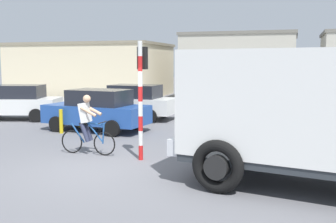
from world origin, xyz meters
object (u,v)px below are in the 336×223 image
object	(u,v)px
traffic_light_pole	(141,84)
car_red_near	(133,102)
truck_foreground	(312,109)
bollard_near	(61,121)
cyclist	(87,125)
pedestrian_near_kerb	(198,105)
bollard_far	(80,117)
car_white_mid	(97,110)
car_far_side	(16,102)

from	to	relation	value
traffic_light_pole	car_red_near	xyz separation A→B (m)	(-3.20, 7.16, -1.25)
truck_foreground	bollard_near	bearing A→B (deg)	154.52
cyclist	pedestrian_near_kerb	world-z (taller)	cyclist
truck_foreground	pedestrian_near_kerb	world-z (taller)	truck_foreground
car_red_near	bollard_far	size ratio (longest dim) A/B	4.50
traffic_light_pole	car_white_mid	world-z (taller)	traffic_light_pole
traffic_light_pole	truck_foreground	bearing A→B (deg)	-16.16
car_far_side	car_white_mid	bearing A→B (deg)	-18.10
pedestrian_near_kerb	cyclist	bearing A→B (deg)	-104.99
cyclist	car_far_side	distance (m)	8.50
car_far_side	traffic_light_pole	bearing A→B (deg)	-33.07
car_red_near	car_far_side	distance (m)	5.41
traffic_light_pole	car_white_mid	bearing A→B (deg)	131.17
bollard_near	cyclist	bearing A→B (deg)	-46.63
cyclist	bollard_near	xyz separation A→B (m)	(-2.62, 2.78, -0.41)
truck_foreground	car_red_near	size ratio (longest dim) A/B	1.43
car_red_near	pedestrian_near_kerb	distance (m)	3.28
truck_foreground	bollard_far	xyz separation A→B (m)	(-8.61, 5.50, -1.22)
cyclist	car_white_mid	distance (m)	4.03
car_red_near	bollard_far	distance (m)	3.14
traffic_light_pole	car_far_side	world-z (taller)	traffic_light_pole
truck_foreground	bollard_far	bearing A→B (deg)	147.42
car_white_mid	car_far_side	world-z (taller)	same
cyclist	traffic_light_pole	xyz separation A→B (m)	(1.71, -0.09, 1.20)
traffic_light_pole	bollard_far	bearing A→B (deg)	135.46
bollard_far	car_red_near	bearing A→B (deg)	68.69
traffic_light_pole	bollard_near	xyz separation A→B (m)	(-4.33, 2.86, -1.62)
cyclist	car_red_near	distance (m)	7.24
traffic_light_pole	pedestrian_near_kerb	size ratio (longest dim) A/B	1.98
bollard_near	traffic_light_pole	bearing A→B (deg)	-33.46
bollard_near	truck_foreground	bearing A→B (deg)	-25.48
car_red_near	bollard_far	world-z (taller)	car_red_near
pedestrian_near_kerb	bollard_near	world-z (taller)	pedestrian_near_kerb
car_far_side	pedestrian_near_kerb	world-z (taller)	pedestrian_near_kerb
truck_foreground	cyclist	xyz separation A→B (m)	(-5.99, 1.33, -0.80)
car_far_side	bollard_near	bearing A→B (deg)	-32.64
car_red_near	pedestrian_near_kerb	size ratio (longest dim) A/B	2.50
bollard_far	bollard_near	bearing A→B (deg)	-90.00
cyclist	car_far_side	xyz separation A→B (m)	(-6.62, 5.33, -0.05)
car_white_mid	bollard_far	xyz separation A→B (m)	(-1.03, 0.48, -0.37)
traffic_light_pole	car_red_near	bearing A→B (deg)	114.07
traffic_light_pole	pedestrian_near_kerb	bearing A→B (deg)	89.75
pedestrian_near_kerb	bollard_near	distance (m)	5.74
car_red_near	car_white_mid	xyz separation A→B (m)	(-0.10, -3.38, 0.00)
car_white_mid	traffic_light_pole	bearing A→B (deg)	-48.83
truck_foreground	cyclist	world-z (taller)	truck_foreground
pedestrian_near_kerb	car_far_side	bearing A→B (deg)	-172.16
pedestrian_near_kerb	bollard_near	bearing A→B (deg)	-139.63
car_red_near	car_far_side	world-z (taller)	same
traffic_light_pole	car_far_side	bearing A→B (deg)	146.93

